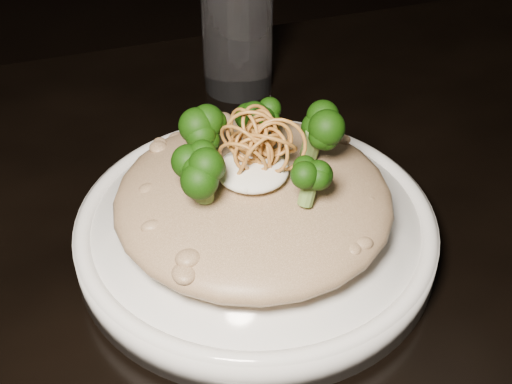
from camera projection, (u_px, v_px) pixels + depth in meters
table at (346, 340)px, 0.59m from camera, size 1.10×0.80×0.75m
plate at (256, 233)px, 0.55m from camera, size 0.27×0.27×0.03m
risotto at (253, 199)px, 0.52m from camera, size 0.20×0.20×0.04m
broccoli at (256, 148)px, 0.49m from camera, size 0.12×0.12×0.04m
cheese at (252, 170)px, 0.50m from camera, size 0.05×0.05×0.01m
shallots at (257, 136)px, 0.49m from camera, size 0.05×0.05×0.03m
drinking_glass at (237, 33)px, 0.70m from camera, size 0.07×0.07×0.12m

